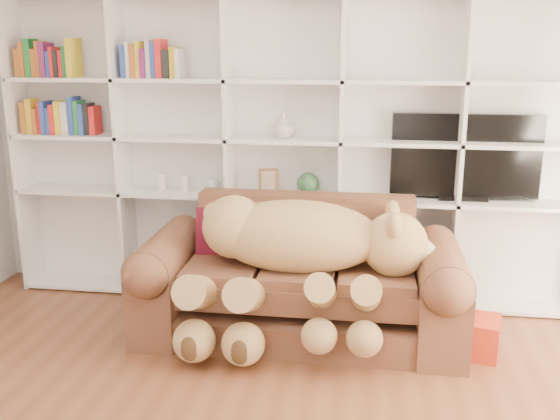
% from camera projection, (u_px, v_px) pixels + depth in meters
% --- Properties ---
extents(wall_back, '(5.00, 0.02, 2.70)m').
position_uv_depth(wall_back, '(288.00, 130.00, 5.01)').
color(wall_back, silver).
rests_on(wall_back, floor).
extents(bookshelf, '(4.43, 0.35, 2.40)m').
position_uv_depth(bookshelf, '(256.00, 137.00, 4.92)').
color(bookshelf, white).
rests_on(bookshelf, floor).
extents(sofa, '(2.25, 0.97, 0.95)m').
position_uv_depth(sofa, '(300.00, 285.00, 4.43)').
color(sofa, brown).
rests_on(sofa, floor).
extents(teddy_bear, '(1.69, 0.92, 0.98)m').
position_uv_depth(teddy_bear, '(297.00, 254.00, 4.18)').
color(teddy_bear, tan).
rests_on(teddy_bear, sofa).
extents(throw_pillow, '(0.39, 0.24, 0.40)m').
position_uv_depth(throw_pillow, '(223.00, 233.00, 4.59)').
color(throw_pillow, '#530E22').
rests_on(throw_pillow, sofa).
extents(gift_box, '(0.38, 0.36, 0.25)m').
position_uv_depth(gift_box, '(474.00, 336.00, 4.17)').
color(gift_box, red).
rests_on(gift_box, floor).
extents(tv, '(1.11, 0.18, 0.65)m').
position_uv_depth(tv, '(465.00, 157.00, 4.72)').
color(tv, black).
rests_on(tv, bookshelf).
extents(picture_frame, '(0.15, 0.08, 0.19)m').
position_uv_depth(picture_frame, '(268.00, 181.00, 4.94)').
color(picture_frame, brown).
rests_on(picture_frame, bookshelf).
extents(green_vase, '(0.18, 0.18, 0.18)m').
position_uv_depth(green_vase, '(308.00, 184.00, 4.90)').
color(green_vase, '#315F37').
rests_on(green_vase, bookshelf).
extents(figurine_tall, '(0.08, 0.08, 0.14)m').
position_uv_depth(figurine_tall, '(161.00, 182.00, 5.07)').
color(figurine_tall, silver).
rests_on(figurine_tall, bookshelf).
extents(figurine_short, '(0.09, 0.09, 0.13)m').
position_uv_depth(figurine_short, '(185.00, 183.00, 5.04)').
color(figurine_short, silver).
rests_on(figurine_short, bookshelf).
extents(snow_globe, '(0.11, 0.11, 0.11)m').
position_uv_depth(snow_globe, '(212.00, 184.00, 5.01)').
color(snow_globe, silver).
rests_on(snow_globe, bookshelf).
extents(shelf_vase, '(0.21, 0.21, 0.19)m').
position_uv_depth(shelf_vase, '(283.00, 125.00, 4.81)').
color(shelf_vase, beige).
rests_on(shelf_vase, bookshelf).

